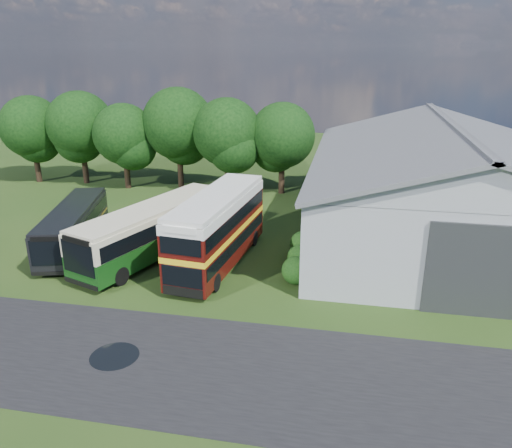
% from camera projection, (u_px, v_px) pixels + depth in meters
% --- Properties ---
extents(ground, '(120.00, 120.00, 0.00)m').
position_uv_depth(ground, '(170.00, 325.00, 24.88)').
color(ground, '#1D3711').
rests_on(ground, ground).
extents(asphalt_road, '(60.00, 8.00, 0.02)m').
position_uv_depth(asphalt_road, '(211.00, 368.00, 21.56)').
color(asphalt_road, black).
rests_on(asphalt_road, ground).
extents(puddle, '(2.20, 2.20, 0.01)m').
position_uv_depth(puddle, '(115.00, 356.00, 22.38)').
color(puddle, black).
rests_on(puddle, ground).
extents(storage_shed, '(18.80, 24.80, 8.15)m').
position_uv_depth(storage_shed, '(445.00, 179.00, 35.51)').
color(storage_shed, gray).
rests_on(storage_shed, ground).
extents(tree_far_left, '(6.12, 6.12, 8.64)m').
position_uv_depth(tree_far_left, '(32.00, 127.00, 49.34)').
color(tree_far_left, black).
rests_on(tree_far_left, ground).
extents(tree_left_a, '(6.46, 6.46, 9.12)m').
position_uv_depth(tree_left_a, '(80.00, 125.00, 48.79)').
color(tree_left_a, black).
rests_on(tree_left_a, ground).
extents(tree_left_b, '(5.78, 5.78, 8.16)m').
position_uv_depth(tree_left_b, '(124.00, 134.00, 47.17)').
color(tree_left_b, black).
rests_on(tree_left_b, ground).
extents(tree_mid, '(6.80, 6.80, 9.60)m').
position_uv_depth(tree_mid, '(178.00, 124.00, 47.15)').
color(tree_mid, black).
rests_on(tree_mid, ground).
extents(tree_right_a, '(6.26, 6.26, 8.83)m').
position_uv_depth(tree_right_a, '(227.00, 132.00, 45.49)').
color(tree_right_a, black).
rests_on(tree_right_a, ground).
extents(tree_right_b, '(5.98, 5.98, 8.45)m').
position_uv_depth(tree_right_b, '(282.00, 135.00, 45.40)').
color(tree_right_b, black).
rests_on(tree_right_b, ground).
extents(shrub_front, '(1.70, 1.70, 1.70)m').
position_uv_depth(shrub_front, '(296.00, 282.00, 29.40)').
color(shrub_front, '#194714').
rests_on(shrub_front, ground).
extents(shrub_mid, '(1.60, 1.60, 1.60)m').
position_uv_depth(shrub_mid, '(299.00, 268.00, 31.25)').
color(shrub_mid, '#194714').
rests_on(shrub_mid, ground).
extents(shrub_back, '(1.80, 1.80, 1.80)m').
position_uv_depth(shrub_back, '(303.00, 256.00, 33.10)').
color(shrub_back, '#194714').
rests_on(shrub_back, ground).
extents(bus_green_single, '(6.86, 12.57, 3.40)m').
position_uv_depth(bus_green_single, '(154.00, 230.00, 32.61)').
color(bus_green_single, black).
rests_on(bus_green_single, ground).
extents(bus_maroon_double, '(3.86, 10.94, 4.60)m').
position_uv_depth(bus_maroon_double, '(218.00, 230.00, 31.18)').
color(bus_maroon_double, black).
rests_on(bus_maroon_double, ground).
extents(bus_dark_single, '(4.92, 10.60, 2.85)m').
position_uv_depth(bus_dark_single, '(73.00, 226.00, 34.03)').
color(bus_dark_single, black).
rests_on(bus_dark_single, ground).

